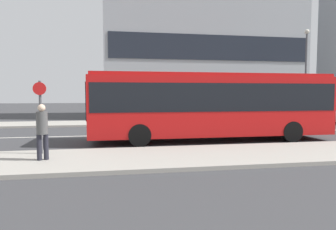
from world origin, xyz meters
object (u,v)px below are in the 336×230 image
Objects in this scene: city_bus at (211,102)px; street_lamp at (306,66)px; pedestrian_near_stop at (42,128)px; parked_car_0 at (301,116)px; bus_stop_sign at (40,111)px.

street_lamp is at bearing 41.55° from city_bus.
city_bus is 6.43× the size of pedestrian_near_stop.
street_lamp is (1.41, 1.66, 3.78)m from parked_car_0.
city_bus is 7.55m from bus_stop_sign.
pedestrian_near_stop is 0.25× the size of street_lamp.
parked_car_0 is (8.58, 5.71, -1.20)m from city_bus.
city_bus is at bearing 21.27° from bus_stop_sign.
bus_stop_sign is at bearing -151.57° from parked_car_0.
bus_stop_sign is (-0.29, 1.07, 0.48)m from pedestrian_near_stop.
bus_stop_sign is (-15.61, -8.45, 1.00)m from parked_car_0.
bus_stop_sign reaches higher than pedestrian_near_stop.
parked_car_0 is 1.61× the size of bus_stop_sign.
city_bus reaches higher than bus_stop_sign.
city_bus reaches higher than parked_car_0.
parked_car_0 is 18.05m from pedestrian_near_stop.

